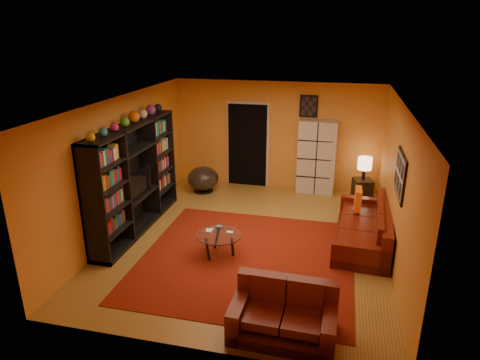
% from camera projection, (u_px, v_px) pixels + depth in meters
% --- Properties ---
extents(floor, '(6.00, 6.00, 0.00)m').
position_uv_depth(floor, '(250.00, 240.00, 8.08)').
color(floor, olive).
rests_on(floor, ground).
extents(ceiling, '(6.00, 6.00, 0.00)m').
position_uv_depth(ceiling, '(251.00, 102.00, 7.20)').
color(ceiling, white).
rests_on(ceiling, wall_back).
extents(wall_back, '(6.00, 0.00, 6.00)m').
position_uv_depth(wall_back, '(276.00, 136.00, 10.39)').
color(wall_back, orange).
rests_on(wall_back, floor).
extents(wall_front, '(6.00, 0.00, 6.00)m').
position_uv_depth(wall_front, '(196.00, 258.00, 4.89)').
color(wall_front, orange).
rests_on(wall_front, floor).
extents(wall_left, '(0.00, 6.00, 6.00)m').
position_uv_depth(wall_left, '(123.00, 165.00, 8.18)').
color(wall_left, orange).
rests_on(wall_left, floor).
extents(wall_right, '(0.00, 6.00, 6.00)m').
position_uv_depth(wall_right, '(397.00, 186.00, 7.10)').
color(wall_right, orange).
rests_on(wall_right, floor).
extents(rug, '(3.60, 3.60, 0.01)m').
position_uv_depth(rug, '(247.00, 258.00, 7.42)').
color(rug, '#61150B').
rests_on(rug, floor).
extents(doorway, '(0.95, 0.10, 2.04)m').
position_uv_depth(doorway, '(247.00, 145.00, 10.60)').
color(doorway, black).
rests_on(doorway, floor).
extents(wall_art_right, '(0.03, 1.00, 0.70)m').
position_uv_depth(wall_art_right, '(400.00, 175.00, 6.73)').
color(wall_art_right, black).
rests_on(wall_art_right, wall_right).
extents(wall_art_back, '(0.42, 0.03, 0.52)m').
position_uv_depth(wall_art_back, '(309.00, 106.00, 9.95)').
color(wall_art_back, black).
rests_on(wall_art_back, wall_back).
extents(entertainment_unit, '(0.45, 3.00, 2.10)m').
position_uv_depth(entertainment_unit, '(135.00, 178.00, 8.22)').
color(entertainment_unit, black).
rests_on(entertainment_unit, floor).
extents(tv, '(0.90, 0.12, 0.52)m').
position_uv_depth(tv, '(135.00, 183.00, 8.14)').
color(tv, black).
rests_on(tv, entertainment_unit).
extents(sofa, '(1.08, 2.37, 0.85)m').
position_uv_depth(sofa, '(368.00, 228.00, 7.90)').
color(sofa, '#50110A').
rests_on(sofa, rug).
extents(loveseat, '(1.36, 0.84, 0.85)m').
position_uv_depth(loveseat, '(284.00, 313.00, 5.55)').
color(loveseat, '#50110A').
rests_on(loveseat, rug).
extents(throw_pillow, '(0.12, 0.42, 0.42)m').
position_uv_depth(throw_pillow, '(358.00, 199.00, 8.34)').
color(throw_pillow, orange).
rests_on(throw_pillow, sofa).
extents(coffee_table, '(0.80, 0.80, 0.40)m').
position_uv_depth(coffee_table, '(219.00, 237.00, 7.42)').
color(coffee_table, silver).
rests_on(coffee_table, floor).
extents(storage_cabinet, '(0.89, 0.42, 1.76)m').
position_uv_depth(storage_cabinet, '(317.00, 157.00, 10.13)').
color(storage_cabinet, beige).
rests_on(storage_cabinet, floor).
extents(bowl_chair, '(0.75, 0.75, 0.61)m').
position_uv_depth(bowl_chair, '(203.00, 179.00, 10.35)').
color(bowl_chair, black).
rests_on(bowl_chair, floor).
extents(side_table, '(0.50, 0.50, 0.50)m').
position_uv_depth(side_table, '(362.00, 190.00, 9.86)').
color(side_table, black).
rests_on(side_table, floor).
extents(table_lamp, '(0.32, 0.32, 0.53)m').
position_uv_depth(table_lamp, '(365.00, 164.00, 9.65)').
color(table_lamp, black).
rests_on(table_lamp, side_table).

